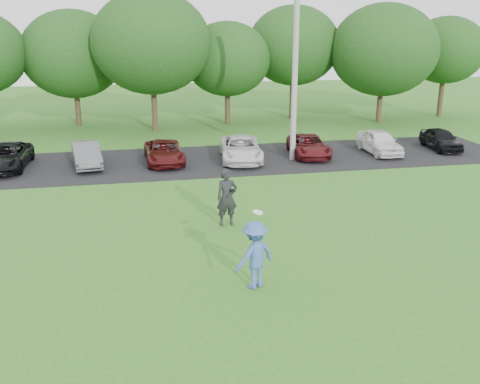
{
  "coord_description": "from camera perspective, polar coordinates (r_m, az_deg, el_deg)",
  "views": [
    {
      "loc": [
        -3.29,
        -13.05,
        6.65
      ],
      "look_at": [
        0.0,
        3.5,
        1.3
      ],
      "focal_mm": 40.0,
      "sensor_mm": 36.0,
      "label": 1
    }
  ],
  "objects": [
    {
      "name": "ground",
      "position": [
        15.01,
        2.63,
        -8.72
      ],
      "size": [
        100.0,
        100.0,
        0.0
      ],
      "primitive_type": "plane",
      "color": "#31681D",
      "rests_on": "ground"
    },
    {
      "name": "frisbee_player",
      "position": [
        13.92,
        1.57,
        -6.72
      ],
      "size": [
        1.37,
        1.16,
        2.13
      ],
      "color": "#3A5CA4",
      "rests_on": "ground"
    },
    {
      "name": "utility_pole",
      "position": [
        26.61,
        5.9,
        13.18
      ],
      "size": [
        0.28,
        0.28,
        9.3
      ],
      "primitive_type": "cylinder",
      "color": "gray",
      "rests_on": "ground"
    },
    {
      "name": "camera_bystander",
      "position": [
        18.14,
        -1.4,
        -0.58
      ],
      "size": [
        0.76,
        0.54,
        1.99
      ],
      "color": "black",
      "rests_on": "ground"
    },
    {
      "name": "tree_row",
      "position": [
        36.18,
        -3.72,
        14.79
      ],
      "size": [
        42.39,
        9.85,
        8.64
      ],
      "color": "#38281C",
      "rests_on": "ground"
    },
    {
      "name": "parked_cars",
      "position": [
        26.74,
        -6.19,
        4.42
      ],
      "size": [
        28.17,
        4.97,
        1.23
      ],
      "color": "white",
      "rests_on": "parking_lot"
    },
    {
      "name": "parking_lot",
      "position": [
        27.08,
        -3.92,
        3.36
      ],
      "size": [
        32.0,
        6.5,
        0.03
      ],
      "primitive_type": "cube",
      "color": "black",
      "rests_on": "ground"
    }
  ]
}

